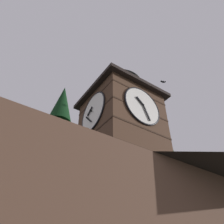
# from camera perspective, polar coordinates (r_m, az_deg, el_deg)

# --- Properties ---
(clock_tower) EXTENTS (4.86, 4.86, 8.28)m
(clock_tower) POSITION_cam_1_polar(r_m,az_deg,el_deg) (15.09, 2.26, -2.39)
(clock_tower) COLOR #4C3323
(clock_tower) RESTS_ON building_main
(pine_tree_behind) EXTENTS (6.75, 6.75, 17.81)m
(pine_tree_behind) POSITION_cam_1_polar(r_m,az_deg,el_deg) (17.18, -16.39, -22.06)
(pine_tree_behind) COLOR #473323
(pine_tree_behind) RESTS_ON ground_plane
(flying_bird_high) EXTENTS (0.54, 0.35, 0.14)m
(flying_bird_high) POSITION_cam_1_polar(r_m,az_deg,el_deg) (22.90, 12.47, 7.26)
(flying_bird_high) COLOR black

